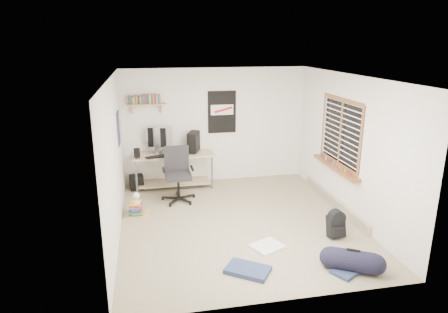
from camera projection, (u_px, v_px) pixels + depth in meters
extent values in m
cube|color=gray|center=(238.00, 222.00, 6.98)|extent=(4.00, 4.50, 0.01)
cube|color=white|center=(239.00, 76.00, 6.27)|extent=(4.00, 4.50, 0.01)
cube|color=silver|center=(215.00, 126.00, 8.75)|extent=(4.00, 0.01, 2.50)
cube|color=silver|center=(114.00, 160.00, 6.25)|extent=(0.01, 4.50, 2.50)
cube|color=silver|center=(350.00, 147.00, 7.00)|extent=(0.01, 4.50, 2.50)
cube|color=tan|center=(174.00, 170.00, 8.58)|extent=(1.84, 1.30, 0.77)
cube|color=#B5B5BB|center=(157.00, 142.00, 8.34)|extent=(0.44, 0.22, 0.47)
cube|color=#A2A3A7|center=(163.00, 142.00, 8.37)|extent=(0.42, 0.25, 0.45)
cube|color=black|center=(194.00, 142.00, 8.46)|extent=(0.32, 0.44, 0.42)
cube|color=black|center=(156.00, 156.00, 8.10)|extent=(0.45, 0.31, 0.02)
cube|color=black|center=(137.00, 153.00, 8.05)|extent=(0.13, 0.13, 0.19)
cube|color=black|center=(169.00, 152.00, 8.13)|extent=(0.11, 0.11, 0.20)
cube|color=black|center=(178.00, 177.00, 7.76)|extent=(0.71, 0.71, 1.07)
cube|color=tan|center=(147.00, 104.00, 8.22)|extent=(0.80, 0.22, 0.24)
cube|color=black|center=(222.00, 112.00, 8.67)|extent=(0.62, 0.03, 0.92)
cube|color=navy|center=(119.00, 128.00, 7.32)|extent=(0.02, 0.42, 0.60)
cube|color=brown|center=(340.00, 132.00, 7.22)|extent=(0.10, 1.50, 1.26)
cube|color=#B7B2A8|center=(334.00, 202.00, 7.60)|extent=(0.08, 2.50, 0.18)
cube|color=black|center=(336.00, 226.00, 6.38)|extent=(0.28, 0.24, 0.35)
cylinder|color=black|center=(352.00, 261.00, 5.46)|extent=(0.41, 0.41, 0.59)
cube|color=silver|center=(267.00, 246.00, 6.10)|extent=(0.57, 0.54, 0.04)
cube|color=navy|center=(248.00, 270.00, 5.46)|extent=(0.69, 0.64, 0.06)
cube|color=navy|center=(346.00, 271.00, 5.44)|extent=(0.48, 0.44, 0.05)
cube|color=olive|center=(136.00, 207.00, 7.23)|extent=(0.55, 0.49, 0.32)
cube|color=white|center=(137.00, 195.00, 7.15)|extent=(0.18, 0.24, 0.22)
cube|color=black|center=(137.00, 183.00, 8.49)|extent=(0.31, 0.31, 0.31)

